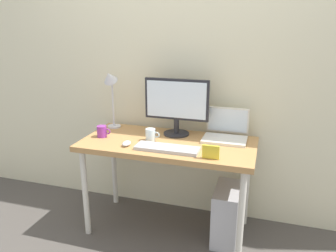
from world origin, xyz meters
name	(u,v)px	position (x,y,z in m)	size (l,w,h in m)	color
ground_plane	(168,228)	(0.00, 0.00, 0.00)	(6.00, 6.00, 0.00)	#4C4742
back_wall	(182,59)	(0.00, 0.37, 1.30)	(4.40, 0.04, 2.60)	beige
desk	(168,151)	(0.00, 0.00, 0.66)	(1.27, 0.61, 0.73)	#B7844C
monitor	(177,104)	(0.01, 0.17, 0.98)	(0.50, 0.20, 0.44)	#232328
laptop	(226,131)	(0.40, 0.19, 0.79)	(0.32, 0.26, 0.23)	silver
desk_lamp	(110,86)	(-0.54, 0.17, 1.09)	(0.11, 0.16, 0.49)	silver
keyboard	(167,148)	(0.04, -0.17, 0.75)	(0.44, 0.14, 0.02)	#B2B2B7
mouse	(127,143)	(-0.26, -0.17, 0.75)	(0.06, 0.09, 0.03)	silver
coffee_mug	(102,131)	(-0.51, -0.05, 0.78)	(0.11, 0.07, 0.09)	purple
glass_cup	(151,135)	(-0.13, -0.02, 0.78)	(0.11, 0.07, 0.09)	silver
photo_frame	(211,152)	(0.36, -0.23, 0.78)	(0.11, 0.02, 0.09)	yellow
computer_tower	(226,214)	(0.46, 0.00, 0.21)	(0.18, 0.36, 0.42)	#B2B2B7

